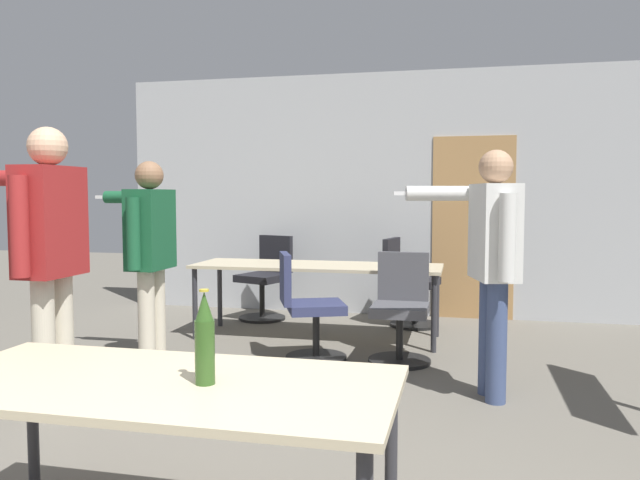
{
  "coord_description": "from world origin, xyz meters",
  "views": [
    {
      "loc": [
        0.99,
        -1.5,
        1.39
      ],
      "look_at": [
        0.08,
        2.45,
        1.1
      ],
      "focal_mm": 35.0,
      "sensor_mm": 36.0,
      "label": 1
    }
  ],
  "objects_px": {
    "person_center_tall": "(48,242)",
    "office_chair_side_rolled": "(408,285)",
    "office_chair_far_right": "(307,311)",
    "office_chair_near_pushed": "(401,312)",
    "office_chair_far_left": "(266,280)",
    "person_right_polo": "(149,245)",
    "person_near_casual": "(492,250)",
    "beer_bottle": "(205,340)",
    "drink_cup": "(388,260)"
  },
  "relations": [
    {
      "from": "person_center_tall",
      "to": "office_chair_side_rolled",
      "type": "height_order",
      "value": "person_center_tall"
    },
    {
      "from": "office_chair_far_right",
      "to": "office_chair_near_pushed",
      "type": "distance_m",
      "value": 0.79
    },
    {
      "from": "office_chair_far_left",
      "to": "office_chair_far_right",
      "type": "xyz_separation_m",
      "value": [
        0.89,
        -1.63,
        -0.02
      ]
    },
    {
      "from": "person_right_polo",
      "to": "person_center_tall",
      "type": "bearing_deg",
      "value": 173.38
    },
    {
      "from": "person_center_tall",
      "to": "office_chair_far_left",
      "type": "relative_size",
      "value": 1.95
    },
    {
      "from": "person_near_casual",
      "to": "office_chair_side_rolled",
      "type": "distance_m",
      "value": 2.48
    },
    {
      "from": "office_chair_far_right",
      "to": "beer_bottle",
      "type": "relative_size",
      "value": 2.67
    },
    {
      "from": "person_near_casual",
      "to": "drink_cup",
      "type": "bearing_deg",
      "value": 14.52
    },
    {
      "from": "person_right_polo",
      "to": "beer_bottle",
      "type": "height_order",
      "value": "person_right_polo"
    },
    {
      "from": "office_chair_far_left",
      "to": "office_chair_near_pushed",
      "type": "distance_m",
      "value": 2.22
    },
    {
      "from": "office_chair_side_rolled",
      "to": "office_chair_far_right",
      "type": "bearing_deg",
      "value": -12.37
    },
    {
      "from": "office_chair_side_rolled",
      "to": "drink_cup",
      "type": "distance_m",
      "value": 0.72
    },
    {
      "from": "office_chair_far_right",
      "to": "person_right_polo",
      "type": "bearing_deg",
      "value": -87.02
    },
    {
      "from": "person_center_tall",
      "to": "office_chair_side_rolled",
      "type": "bearing_deg",
      "value": -32.28
    },
    {
      "from": "person_near_casual",
      "to": "beer_bottle",
      "type": "bearing_deg",
      "value": 141.24
    },
    {
      "from": "drink_cup",
      "to": "office_chair_near_pushed",
      "type": "bearing_deg",
      "value": -76.01
    },
    {
      "from": "person_right_polo",
      "to": "drink_cup",
      "type": "bearing_deg",
      "value": -49.77
    },
    {
      "from": "beer_bottle",
      "to": "drink_cup",
      "type": "relative_size",
      "value": 3.64
    },
    {
      "from": "person_right_polo",
      "to": "office_chair_far_right",
      "type": "height_order",
      "value": "person_right_polo"
    },
    {
      "from": "office_chair_near_pushed",
      "to": "drink_cup",
      "type": "bearing_deg",
      "value": -75.68
    },
    {
      "from": "person_right_polo",
      "to": "drink_cup",
      "type": "distance_m",
      "value": 2.3
    },
    {
      "from": "person_near_casual",
      "to": "beer_bottle",
      "type": "relative_size",
      "value": 4.99
    },
    {
      "from": "person_center_tall",
      "to": "office_chair_near_pushed",
      "type": "height_order",
      "value": "person_center_tall"
    },
    {
      "from": "person_near_casual",
      "to": "office_chair_far_right",
      "type": "bearing_deg",
      "value": 50.87
    },
    {
      "from": "drink_cup",
      "to": "office_chair_side_rolled",
      "type": "bearing_deg",
      "value": 77.63
    },
    {
      "from": "person_near_casual",
      "to": "drink_cup",
      "type": "xyz_separation_m",
      "value": [
        -0.89,
        1.66,
        -0.25
      ]
    },
    {
      "from": "person_near_casual",
      "to": "office_chair_side_rolled",
      "type": "height_order",
      "value": "person_near_casual"
    },
    {
      "from": "office_chair_far_right",
      "to": "beer_bottle",
      "type": "bearing_deg",
      "value": -14.16
    },
    {
      "from": "person_right_polo",
      "to": "office_chair_near_pushed",
      "type": "bearing_deg",
      "value": -71.05
    },
    {
      "from": "office_chair_far_right",
      "to": "office_chair_side_rolled",
      "type": "bearing_deg",
      "value": 134.65
    },
    {
      "from": "drink_cup",
      "to": "office_chair_far_left",
      "type": "bearing_deg",
      "value": 155.62
    },
    {
      "from": "person_center_tall",
      "to": "beer_bottle",
      "type": "height_order",
      "value": "person_center_tall"
    },
    {
      "from": "beer_bottle",
      "to": "person_right_polo",
      "type": "bearing_deg",
      "value": 121.93
    },
    {
      "from": "beer_bottle",
      "to": "office_chair_far_right",
      "type": "bearing_deg",
      "value": 97.25
    },
    {
      "from": "person_center_tall",
      "to": "drink_cup",
      "type": "xyz_separation_m",
      "value": [
        1.85,
        2.57,
        -0.33
      ]
    },
    {
      "from": "person_near_casual",
      "to": "office_chair_side_rolled",
      "type": "bearing_deg",
      "value": 4.56
    },
    {
      "from": "office_chair_side_rolled",
      "to": "beer_bottle",
      "type": "relative_size",
      "value": 2.74
    },
    {
      "from": "office_chair_far_left",
      "to": "beer_bottle",
      "type": "distance_m",
      "value": 4.83
    },
    {
      "from": "office_chair_far_left",
      "to": "office_chair_near_pushed",
      "type": "xyz_separation_m",
      "value": [
        1.66,
        -1.47,
        -0.02
      ]
    },
    {
      "from": "office_chair_far_left",
      "to": "drink_cup",
      "type": "xyz_separation_m",
      "value": [
        1.46,
        -0.66,
        0.33
      ]
    },
    {
      "from": "person_center_tall",
      "to": "office_chair_far_left",
      "type": "distance_m",
      "value": 3.32
    },
    {
      "from": "person_center_tall",
      "to": "office_chair_near_pushed",
      "type": "distance_m",
      "value": 2.79
    },
    {
      "from": "drink_cup",
      "to": "office_chair_far_right",
      "type": "bearing_deg",
      "value": -120.51
    },
    {
      "from": "office_chair_far_right",
      "to": "beer_bottle",
      "type": "distance_m",
      "value": 3.07
    },
    {
      "from": "person_near_casual",
      "to": "drink_cup",
      "type": "relative_size",
      "value": 18.14
    },
    {
      "from": "person_near_casual",
      "to": "office_chair_far_right",
      "type": "xyz_separation_m",
      "value": [
        -1.47,
        0.7,
        -0.6
      ]
    },
    {
      "from": "beer_bottle",
      "to": "drink_cup",
      "type": "height_order",
      "value": "beer_bottle"
    },
    {
      "from": "office_chair_side_rolled",
      "to": "beer_bottle",
      "type": "bearing_deg",
      "value": 7.55
    },
    {
      "from": "person_near_casual",
      "to": "office_chair_near_pushed",
      "type": "xyz_separation_m",
      "value": [
        -0.69,
        0.85,
        -0.61
      ]
    },
    {
      "from": "person_right_polo",
      "to": "office_chair_far_right",
      "type": "xyz_separation_m",
      "value": [
        1.17,
        0.53,
        -0.58
      ]
    }
  ]
}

